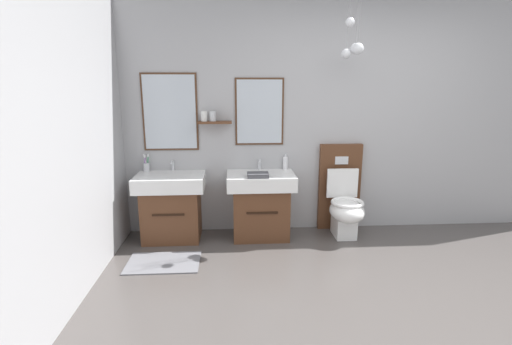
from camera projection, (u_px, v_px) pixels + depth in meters
The scene contains 12 objects.
ground_plane at pixel (439, 334), 2.60m from camera, with size 6.68×5.29×0.10m, color #4C4744.
wall_back at pixel (357, 114), 4.21m from camera, with size 5.48×0.57×2.65m.
wall_left at pixel (13, 144), 2.12m from camera, with size 0.12×4.09×2.65m, color #A8A8AA.
bath_mat at pixel (164, 263), 3.53m from camera, with size 0.68×0.44×0.01m, color slate.
vanity_sink_left at pixel (172, 205), 4.03m from camera, with size 0.73×0.51×0.72m.
tap_on_left_sink at pixel (172, 165), 4.12m from camera, with size 0.03×0.13×0.11m.
vanity_sink_right at pixel (261, 203), 4.09m from camera, with size 0.73×0.51×0.72m.
tap_on_right_sink at pixel (259, 163), 4.18m from camera, with size 0.03×0.13×0.11m.
toilet at pixel (343, 202), 4.16m from camera, with size 0.48×0.62×1.00m.
toothbrush_cup at pixel (146, 166), 4.10m from camera, with size 0.07×0.07×0.19m.
soap_dispenser at pixel (285, 163), 4.19m from camera, with size 0.06×0.06×0.18m.
folded_hand_towel at pixel (258, 175), 3.85m from camera, with size 0.22×0.16×0.04m, color #47474C.
Camera 1 is at (-1.42, -2.19, 1.65)m, focal length 26.10 mm.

